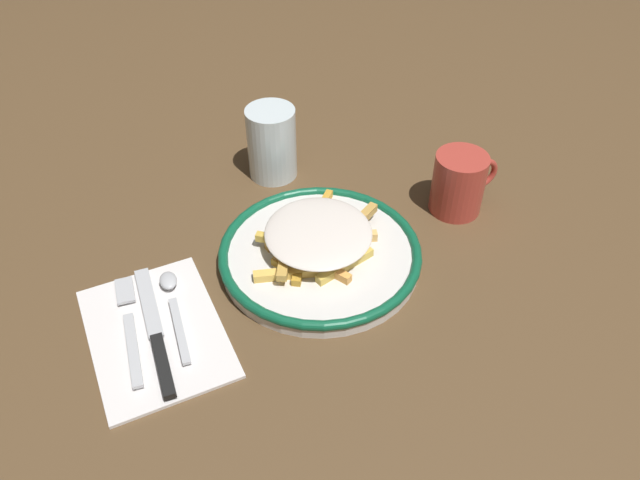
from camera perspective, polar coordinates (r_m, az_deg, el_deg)
ground_plane at (r=0.85m, az=-0.00°, el=-1.97°), size 2.60×2.60×0.00m
plate at (r=0.84m, az=-0.00°, el=-1.30°), size 0.27×0.27×0.03m
fries_heap at (r=0.82m, az=-0.19°, el=0.33°), size 0.20×0.20×0.04m
napkin at (r=0.78m, az=-14.89°, el=-8.12°), size 0.16×0.22×0.01m
fork at (r=0.79m, az=-17.06°, el=-7.71°), size 0.04×0.18×0.01m
knife at (r=0.76m, az=-14.75°, el=-8.78°), size 0.03×0.21×0.01m
spoon at (r=0.80m, az=-13.41°, el=-5.30°), size 0.03×0.15×0.01m
water_glass at (r=0.97m, az=-4.46°, el=8.88°), size 0.08×0.08×0.11m
coffee_mug at (r=0.93m, az=12.68°, el=5.13°), size 0.11×0.08×0.09m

